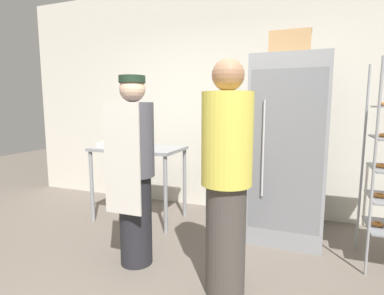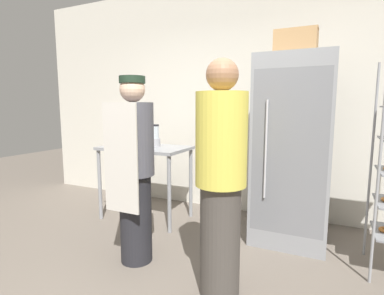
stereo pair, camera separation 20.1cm
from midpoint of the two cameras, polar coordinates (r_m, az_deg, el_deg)
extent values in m
cube|color=silver|center=(4.03, 5.85, 9.31)|extent=(6.40, 0.12, 2.99)
cube|color=gray|center=(3.23, 16.02, -0.43)|extent=(0.73, 0.68, 1.88)
cube|color=gray|center=(2.90, 15.48, -0.94)|extent=(0.67, 0.02, 1.54)
cylinder|color=silver|center=(2.90, 11.49, -0.27)|extent=(0.02, 0.02, 0.92)
cylinder|color=#93969B|center=(2.72, 29.55, -3.88)|extent=(0.02, 0.02, 1.77)
cylinder|color=#93969B|center=(3.21, 28.23, -2.15)|extent=(0.02, 0.02, 1.77)
torus|color=orange|center=(3.11, 30.27, -12.49)|extent=(0.09, 0.09, 0.03)
torus|color=orange|center=(3.04, 30.61, -7.86)|extent=(0.10, 0.10, 0.03)
torus|color=orange|center=(2.98, 30.96, -3.02)|extent=(0.10, 0.10, 0.03)
cube|color=gray|center=(3.68, -11.74, -0.21)|extent=(1.06, 0.63, 0.04)
cylinder|color=gray|center=(3.84, -19.99, -7.04)|extent=(0.04, 0.04, 0.87)
cylinder|color=gray|center=(3.30, -6.83, -9.03)|extent=(0.04, 0.04, 0.87)
cylinder|color=gray|center=(4.25, -15.17, -5.41)|extent=(0.04, 0.04, 0.87)
cylinder|color=gray|center=(3.78, -2.96, -6.82)|extent=(0.04, 0.04, 0.87)
cube|color=silver|center=(3.79, -16.78, 0.51)|extent=(0.24, 0.22, 0.05)
cube|color=silver|center=(3.87, -15.83, 2.71)|extent=(0.24, 0.01, 0.22)
torus|color=beige|center=(3.79, -17.91, 1.04)|extent=(0.08, 0.08, 0.03)
torus|color=beige|center=(3.75, -17.19, 1.01)|extent=(0.08, 0.08, 0.03)
torus|color=beige|center=(3.71, -16.45, 0.97)|extent=(0.08, 0.08, 0.03)
torus|color=beige|center=(3.85, -17.15, 1.18)|extent=(0.08, 0.08, 0.03)
torus|color=beige|center=(3.82, -16.43, 1.15)|extent=(0.08, 0.08, 0.03)
cylinder|color=#99999E|center=(3.69, -9.90, 0.91)|extent=(0.14, 0.14, 0.10)
cylinder|color=#B2BCC1|center=(3.68, -9.95, 2.82)|extent=(0.11, 0.11, 0.15)
cylinder|color=black|center=(3.67, -9.98, 4.15)|extent=(0.11, 0.11, 0.02)
cube|color=#A87F51|center=(3.27, 16.47, 18.22)|extent=(0.39, 0.34, 0.23)
cube|color=#977249|center=(3.30, 16.56, 20.34)|extent=(0.39, 0.18, 0.02)
cylinder|color=#232328|center=(2.77, -12.76, -13.30)|extent=(0.28, 0.28, 0.79)
cylinder|color=#4C4C56|center=(2.61, -13.23, 1.45)|extent=(0.35, 0.35, 0.63)
sphere|color=beige|center=(2.59, -13.53, 10.75)|extent=(0.21, 0.21, 0.21)
cube|color=beige|center=(2.48, -15.50, -2.20)|extent=(0.33, 0.02, 0.91)
cylinder|color=#1E3323|center=(2.60, -13.59, 12.52)|extent=(0.22, 0.22, 0.06)
cylinder|color=#47423D|center=(2.31, 3.82, -17.08)|extent=(0.29, 0.29, 0.83)
cylinder|color=#DBCC4C|center=(2.11, 4.00, 1.60)|extent=(0.36, 0.36, 0.66)
sphere|color=#9E7051|center=(2.11, 4.12, 13.63)|extent=(0.23, 0.23, 0.23)
camera|label=1|loc=(0.10, -92.16, -0.30)|focal=28.00mm
camera|label=2|loc=(0.10, 87.84, 0.30)|focal=28.00mm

